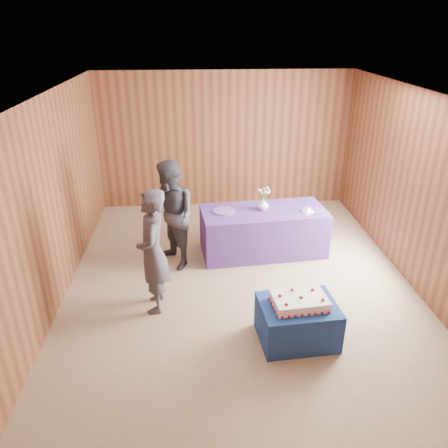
{
  "coord_description": "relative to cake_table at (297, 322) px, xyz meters",
  "views": [
    {
      "loc": [
        -0.62,
        -5.56,
        3.52
      ],
      "look_at": [
        -0.22,
        0.1,
        0.87
      ],
      "focal_mm": 35.0,
      "sensor_mm": 36.0,
      "label": 1
    }
  ],
  "objects": [
    {
      "name": "ground",
      "position": [
        -0.56,
        1.39,
        -0.25
      ],
      "size": [
        6.0,
        6.0,
        0.0
      ],
      "primitive_type": "plane",
      "color": "gray",
      "rests_on": "ground"
    },
    {
      "name": "plate",
      "position": [
        0.62,
        2.12,
        0.51
      ],
      "size": [
        0.2,
        0.2,
        0.01
      ],
      "primitive_type": "cylinder",
      "rotation": [
        0.0,
        0.0,
        0.09
      ],
      "color": "white",
      "rests_on": "serving_table"
    },
    {
      "name": "cake_slice",
      "position": [
        0.62,
        2.12,
        0.55
      ],
      "size": [
        0.09,
        0.08,
        0.09
      ],
      "rotation": [
        0.0,
        0.0,
        0.25
      ],
      "color": "white",
      "rests_on": "plate"
    },
    {
      "name": "cake_table",
      "position": [
        0.0,
        0.0,
        0.0
      ],
      "size": [
        0.96,
        0.77,
        0.5
      ],
      "primitive_type": "cube",
      "rotation": [
        0.0,
        0.0,
        0.08
      ],
      "color": "navy",
      "rests_on": "ground"
    },
    {
      "name": "guest_right",
      "position": [
        -1.55,
        1.9,
        0.6
      ],
      "size": [
        0.98,
        1.04,
        1.7
      ],
      "primitive_type": "imported",
      "rotation": [
        0.0,
        0.0,
        -1.01
      ],
      "color": "#363741",
      "rests_on": "ground"
    },
    {
      "name": "flower_spray",
      "position": [
        -0.09,
        2.27,
        0.82
      ],
      "size": [
        0.21,
        0.21,
        0.16
      ],
      "color": "#275A24",
      "rests_on": "vase"
    },
    {
      "name": "knife",
      "position": [
        0.67,
        2.01,
        0.5
      ],
      "size": [
        0.26,
        0.05,
        0.0
      ],
      "primitive_type": "cube",
      "rotation": [
        0.0,
        0.0,
        0.09
      ],
      "color": "silver",
      "rests_on": "serving_table"
    },
    {
      "name": "vase",
      "position": [
        -0.09,
        2.27,
        0.59
      ],
      "size": [
        0.22,
        0.22,
        0.18
      ],
      "primitive_type": "imported",
      "rotation": [
        0.0,
        0.0,
        0.27
      ],
      "color": "white",
      "rests_on": "serving_table"
    },
    {
      "name": "platter",
      "position": [
        -0.72,
        2.23,
        0.51
      ],
      "size": [
        0.43,
        0.43,
        0.02
      ],
      "primitive_type": "cylinder",
      "rotation": [
        0.0,
        0.0,
        -0.2
      ],
      "color": "#7453A6",
      "rests_on": "serving_table"
    },
    {
      "name": "guest_left",
      "position": [
        -1.74,
        0.78,
        0.59
      ],
      "size": [
        0.42,
        0.63,
        1.69
      ],
      "primitive_type": "imported",
      "rotation": [
        0.0,
        0.0,
        -1.54
      ],
      "color": "#3B3A45",
      "rests_on": "ground"
    },
    {
      "name": "serving_table",
      "position": [
        -0.08,
        2.24,
        0.12
      ],
      "size": [
        2.08,
        1.09,
        0.75
      ],
      "primitive_type": "cube",
      "rotation": [
        0.0,
        0.0,
        0.09
      ],
      "color": "#4F3592",
      "rests_on": "ground"
    },
    {
      "name": "room_shell",
      "position": [
        -0.56,
        1.39,
        1.55
      ],
      "size": [
        5.04,
        6.04,
        2.72
      ],
      "color": "brown",
      "rests_on": "ground"
    },
    {
      "name": "sheet_cake",
      "position": [
        0.0,
        -0.02,
        0.31
      ],
      "size": [
        0.7,
        0.51,
        0.15
      ],
      "rotation": [
        0.0,
        0.0,
        0.11
      ],
      "color": "white",
      "rests_on": "cake_table"
    }
  ]
}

